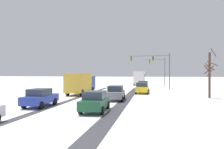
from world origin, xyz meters
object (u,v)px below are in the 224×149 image
object	(u,v)px
traffic_signal_far_right	(159,67)
bus_oncoming	(140,77)
car_grey_third	(116,93)
car_dark_green_fifth	(95,101)
traffic_signal_near_right	(155,64)
bare_tree_sidewalk_mid	(210,73)
box_truck_delivery	(81,83)
car_black_lead	(143,86)
car_blue_fourth	(40,97)
car_yellow_cab_second	(142,88)

from	to	relation	value
traffic_signal_far_right	bus_oncoming	bearing A→B (deg)	135.52
car_grey_third	car_dark_green_fifth	xyz separation A→B (m)	(-0.50, -7.04, 0.00)
traffic_signal_near_right	traffic_signal_far_right	bearing A→B (deg)	84.18
traffic_signal_near_right	bare_tree_sidewalk_mid	distance (m)	13.29
bus_oncoming	box_truck_delivery	world-z (taller)	bus_oncoming
traffic_signal_near_right	bus_oncoming	size ratio (longest dim) A/B	0.66
box_truck_delivery	car_black_lead	bearing A→B (deg)	42.99
car_grey_third	bare_tree_sidewalk_mid	world-z (taller)	bare_tree_sidewalk_mid
bus_oncoming	car_blue_fourth	bearing A→B (deg)	-100.89
traffic_signal_far_right	car_dark_green_fifth	world-z (taller)	traffic_signal_far_right
car_black_lead	car_dark_green_fifth	size ratio (longest dim) A/B	1.00
box_truck_delivery	car_blue_fourth	bearing A→B (deg)	-90.20
traffic_signal_far_right	car_black_lead	size ratio (longest dim) A/B	1.56
car_black_lead	car_yellow_cab_second	bearing A→B (deg)	-89.65
car_grey_third	car_blue_fourth	distance (m)	8.19
car_blue_fourth	car_grey_third	bearing A→B (deg)	42.32
car_blue_fourth	car_black_lead	bearing A→B (deg)	65.89
box_truck_delivery	bare_tree_sidewalk_mid	xyz separation A→B (m)	(16.75, -2.19, 1.35)
car_grey_third	car_blue_fourth	bearing A→B (deg)	-137.68
car_yellow_cab_second	car_dark_green_fifth	bearing A→B (deg)	-101.52
traffic_signal_far_right	car_grey_third	size ratio (longest dim) A/B	1.56
car_black_lead	car_blue_fourth	xyz separation A→B (m)	(-8.63, -19.29, 0.00)
traffic_signal_near_right	car_dark_green_fifth	world-z (taller)	traffic_signal_near_right
traffic_signal_near_right	bus_oncoming	bearing A→B (deg)	102.04
car_grey_third	car_dark_green_fifth	size ratio (longest dim) A/B	1.00
traffic_signal_near_right	bus_oncoming	xyz separation A→B (m)	(-3.50, 16.42, -2.70)
traffic_signal_near_right	car_blue_fourth	distance (m)	23.64
car_blue_fourth	box_truck_delivery	size ratio (longest dim) A/B	0.55
traffic_signal_far_right	box_truck_delivery	bearing A→B (deg)	-119.05
car_grey_third	traffic_signal_near_right	bearing A→B (deg)	73.22
car_black_lead	box_truck_delivery	bearing A→B (deg)	-137.01
car_yellow_cab_second	car_dark_green_fifth	distance (m)	15.59
traffic_signal_near_right	box_truck_delivery	size ratio (longest dim) A/B	0.97
traffic_signal_far_right	car_black_lead	xyz separation A→B (m)	(-3.22, -13.26, -3.55)
box_truck_delivery	bare_tree_sidewalk_mid	bearing A→B (deg)	-7.46
box_truck_delivery	car_dark_green_fifth	bearing A→B (deg)	-66.70
box_truck_delivery	bare_tree_sidewalk_mid	world-z (taller)	bare_tree_sidewalk_mid
car_black_lead	car_dark_green_fifth	xyz separation A→B (m)	(-3.08, -20.82, 0.00)
car_blue_fourth	car_dark_green_fifth	xyz separation A→B (m)	(5.55, -1.53, 0.00)
bus_oncoming	car_black_lead	bearing A→B (deg)	-85.25
traffic_signal_far_right	car_dark_green_fifth	bearing A→B (deg)	-100.47
traffic_signal_far_right	box_truck_delivery	size ratio (longest dim) A/B	0.87
traffic_signal_near_right	bare_tree_sidewalk_mid	world-z (taller)	traffic_signal_near_right
bare_tree_sidewalk_mid	bus_oncoming	bearing A→B (deg)	108.94
car_black_lead	traffic_signal_near_right	bearing A→B (deg)	35.85
traffic_signal_far_right	bus_oncoming	xyz separation A→B (m)	(-4.70, 4.62, -2.37)
traffic_signal_near_right	car_dark_green_fifth	size ratio (longest dim) A/B	1.74
traffic_signal_far_right	box_truck_delivery	xyz separation A→B (m)	(-11.81, -21.27, -2.73)
traffic_signal_far_right	car_grey_third	bearing A→B (deg)	-102.11
car_grey_third	car_black_lead	bearing A→B (deg)	79.40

